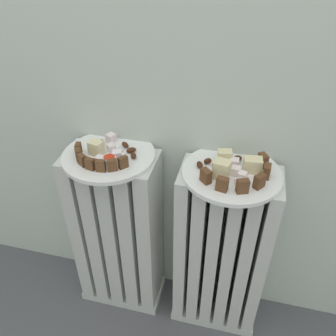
{
  "coord_description": "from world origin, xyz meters",
  "views": [
    {
      "loc": [
        0.19,
        -0.48,
        1.19
      ],
      "look_at": [
        0.0,
        0.28,
        0.62
      ],
      "focal_mm": 36.85,
      "sensor_mm": 36.0,
      "label": 1
    }
  ],
  "objects_px": {
    "fork": "(115,155)",
    "radiator_left": "(118,235)",
    "jam_bowl_left": "(110,160)",
    "radiator_right": "(221,254)",
    "plate_left": "(109,155)",
    "plate_right": "(232,173)"
  },
  "relations": [
    {
      "from": "plate_right",
      "to": "jam_bowl_left",
      "type": "relative_size",
      "value": 7.02
    },
    {
      "from": "plate_left",
      "to": "radiator_left",
      "type": "bearing_deg",
      "value": 0.0
    },
    {
      "from": "radiator_left",
      "to": "plate_right",
      "type": "distance_m",
      "value": 0.48
    },
    {
      "from": "plate_right",
      "to": "fork",
      "type": "relative_size",
      "value": 2.68
    },
    {
      "from": "fork",
      "to": "radiator_left",
      "type": "bearing_deg",
      "value": 166.68
    },
    {
      "from": "radiator_left",
      "to": "jam_bowl_left",
      "type": "relative_size",
      "value": 16.61
    },
    {
      "from": "radiator_right",
      "to": "fork",
      "type": "height_order",
      "value": "fork"
    },
    {
      "from": "radiator_right",
      "to": "radiator_left",
      "type": "bearing_deg",
      "value": 180.0
    },
    {
      "from": "radiator_left",
      "to": "radiator_right",
      "type": "height_order",
      "value": "same"
    },
    {
      "from": "plate_left",
      "to": "plate_right",
      "type": "bearing_deg",
      "value": 0.0
    },
    {
      "from": "plate_left",
      "to": "plate_right",
      "type": "distance_m",
      "value": 0.35
    },
    {
      "from": "jam_bowl_left",
      "to": "plate_left",
      "type": "bearing_deg",
      "value": 116.33
    },
    {
      "from": "jam_bowl_left",
      "to": "fork",
      "type": "height_order",
      "value": "jam_bowl_left"
    },
    {
      "from": "plate_right",
      "to": "radiator_right",
      "type": "bearing_deg",
      "value": -116.57
    },
    {
      "from": "radiator_left",
      "to": "radiator_right",
      "type": "distance_m",
      "value": 0.35
    },
    {
      "from": "plate_right",
      "to": "fork",
      "type": "distance_m",
      "value": 0.33
    },
    {
      "from": "radiator_left",
      "to": "plate_left",
      "type": "bearing_deg",
      "value": 180.0
    },
    {
      "from": "radiator_right",
      "to": "plate_right",
      "type": "height_order",
      "value": "plate_right"
    },
    {
      "from": "radiator_left",
      "to": "radiator_right",
      "type": "bearing_deg",
      "value": -0.0
    },
    {
      "from": "plate_right",
      "to": "radiator_left",
      "type": "bearing_deg",
      "value": 180.0
    },
    {
      "from": "radiator_left",
      "to": "jam_bowl_left",
      "type": "bearing_deg",
      "value": -63.67
    },
    {
      "from": "fork",
      "to": "plate_left",
      "type": "bearing_deg",
      "value": 166.68
    }
  ]
}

